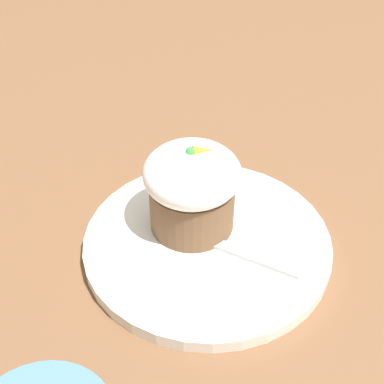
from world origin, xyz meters
name	(u,v)px	position (x,y,z in m)	size (l,w,h in m)	color
ground_plane	(207,248)	(0.00, 0.00, 0.00)	(4.00, 4.00, 0.00)	brown
dessert_plate	(207,243)	(0.00, 0.00, 0.01)	(0.22, 0.22, 0.01)	white
carrot_cake	(192,188)	(-0.01, 0.02, 0.05)	(0.08, 0.08, 0.08)	brown
spoon	(205,238)	(0.00, 0.00, 0.02)	(0.11, 0.10, 0.01)	#B7B7BC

